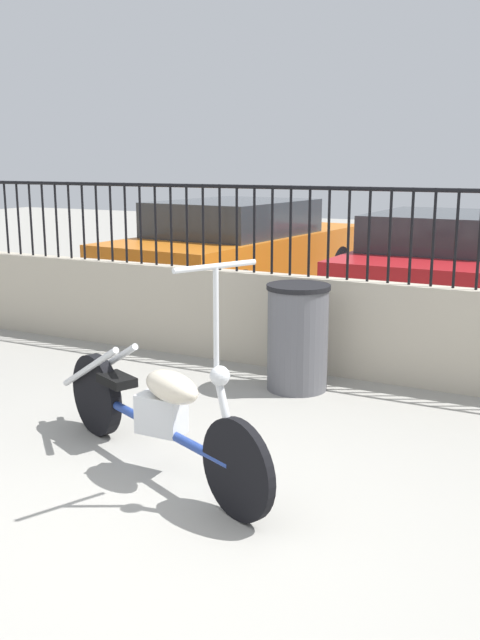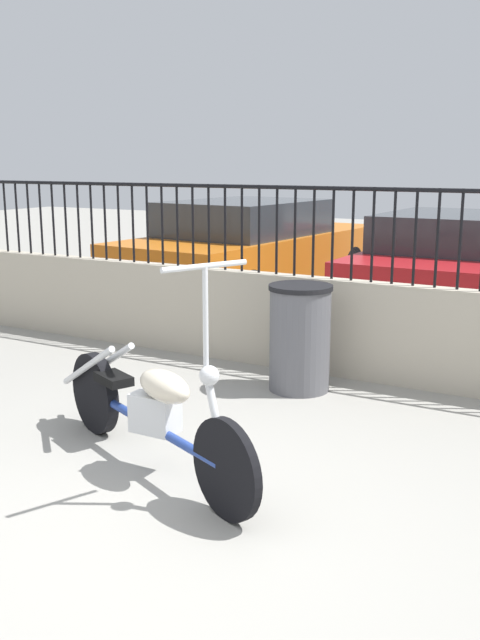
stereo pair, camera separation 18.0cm
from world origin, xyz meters
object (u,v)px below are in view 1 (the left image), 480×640
car_orange (241,249)px  car_red (443,262)px  trash_bin (298,337)px  motorcycle_blue (150,407)px

car_orange → car_red: car_orange is taller
trash_bin → motorcycle_blue: bearing=-96.2°
trash_bin → car_red: car_red is taller
motorcycle_blue → car_orange: 5.67m
motorcycle_blue → car_red: motorcycle_blue is taller
trash_bin → car_red: 3.71m
trash_bin → car_orange: bearing=124.0°
car_red → trash_bin: bearing=174.7°
motorcycle_blue → car_red: (0.61, 5.54, 0.26)m
motorcycle_blue → car_orange: same height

